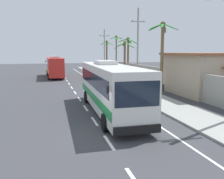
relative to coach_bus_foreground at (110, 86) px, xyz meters
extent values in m
plane|color=#3A3A3F|center=(-1.58, -4.66, -1.97)|extent=(160.00, 160.00, 0.00)
cube|color=#999993|center=(5.22, 5.34, -1.90)|extent=(3.20, 90.00, 0.14)
cube|color=white|center=(-1.58, -5.90, -1.97)|extent=(0.16, 2.00, 0.01)
cube|color=white|center=(-1.58, -2.14, -1.97)|extent=(0.16, 2.00, 0.01)
cube|color=white|center=(-1.58, 1.61, -1.97)|extent=(0.16, 2.00, 0.01)
cube|color=white|center=(-1.58, 5.36, -1.97)|extent=(0.16, 2.00, 0.01)
cube|color=white|center=(-1.58, 9.11, -1.97)|extent=(0.16, 2.00, 0.01)
cube|color=white|center=(-1.58, 12.87, -1.97)|extent=(0.16, 2.00, 0.01)
cube|color=white|center=(-1.58, 16.62, -1.97)|extent=(0.16, 2.00, 0.01)
cube|color=white|center=(-1.58, 20.37, -1.97)|extent=(0.16, 2.00, 0.01)
cube|color=white|center=(-1.58, 24.13, -1.97)|extent=(0.16, 2.00, 0.01)
cube|color=white|center=(-1.58, 27.88, -1.97)|extent=(0.16, 2.00, 0.01)
cube|color=white|center=(-1.58, 31.63, -1.97)|extent=(0.16, 2.00, 0.01)
cube|color=white|center=(-1.58, 35.38, -1.97)|extent=(0.16, 2.00, 0.01)
cube|color=white|center=(-1.58, 39.14, -1.97)|extent=(0.16, 2.00, 0.01)
cube|color=white|center=(-1.58, 42.89, -1.97)|extent=(0.16, 2.00, 0.01)
cube|color=white|center=(2.06, 10.34, -1.97)|extent=(0.14, 70.00, 0.01)
cube|color=#9E998E|center=(9.02, 9.34, -0.70)|extent=(0.24, 60.00, 2.55)
cube|color=silver|center=(0.00, -0.03, -0.02)|extent=(2.85, 12.12, 3.12)
cube|color=#192333|center=(0.00, 0.17, 0.52)|extent=(2.86, 11.15, 1.00)
cube|color=#192333|center=(-0.13, -6.02, 0.45)|extent=(2.37, 0.15, 1.31)
cube|color=#1E843D|center=(0.00, -0.03, -0.72)|extent=(2.88, 11.88, 0.56)
cube|color=black|center=(-0.14, -6.11, -1.38)|extent=(2.53, 0.22, 0.44)
cube|color=#B7B7B7|center=(0.03, 1.48, 1.68)|extent=(1.48, 2.68, 0.28)
cube|color=black|center=(1.34, -5.84, 0.68)|extent=(0.12, 0.08, 0.36)
cube|color=black|center=(-1.60, -5.77, 0.68)|extent=(0.12, 0.08, 0.36)
cylinder|color=black|center=(1.17, -4.28, -1.45)|extent=(0.34, 1.05, 1.04)
cylinder|color=black|center=(-1.36, -4.22, -1.45)|extent=(0.34, 1.05, 1.04)
cylinder|color=black|center=(1.34, 3.56, -1.45)|extent=(0.34, 1.05, 1.04)
cylinder|color=black|center=(-1.18, 3.62, -1.45)|extent=(0.34, 1.05, 1.04)
cube|color=red|center=(-3.20, 25.83, -0.07)|extent=(2.71, 10.99, 3.03)
cube|color=#192333|center=(-3.19, 25.63, 0.46)|extent=(2.71, 10.12, 0.97)
cube|color=#192333|center=(-3.34, 31.25, 0.39)|extent=(2.23, 0.16, 1.27)
cube|color=orange|center=(-3.20, 25.83, -0.75)|extent=(2.74, 10.77, 0.55)
cube|color=black|center=(-3.34, 31.34, -1.38)|extent=(2.38, 0.22, 0.44)
cube|color=#B7B7B7|center=(-3.16, 24.47, 1.59)|extent=(1.40, 2.44, 0.28)
cube|color=black|center=(-4.72, 31.01, 0.62)|extent=(0.12, 0.08, 0.36)
cube|color=black|center=(-1.94, 31.08, 0.62)|extent=(0.12, 0.08, 0.36)
cylinder|color=black|center=(-4.48, 29.62, -1.45)|extent=(0.35, 1.05, 1.04)
cylinder|color=black|center=(-2.11, 29.69, -1.45)|extent=(0.35, 1.05, 1.04)
cylinder|color=black|center=(-4.30, 22.52, -1.45)|extent=(0.35, 1.05, 1.04)
cylinder|color=black|center=(-1.92, 22.58, -1.45)|extent=(0.35, 1.05, 1.04)
cylinder|color=black|center=(2.45, 7.85, -1.67)|extent=(0.13, 0.60, 0.60)
cylinder|color=black|center=(2.38, 9.21, -1.67)|extent=(0.15, 0.61, 0.60)
cube|color=#1947B2|center=(2.42, 8.48, -1.45)|extent=(0.30, 1.11, 0.36)
cube|color=black|center=(2.40, 8.78, -1.25)|extent=(0.27, 0.61, 0.12)
cylinder|color=gray|center=(2.45, 7.97, -1.37)|extent=(0.08, 0.32, 0.67)
cylinder|color=black|center=(2.44, 8.07, -0.93)|extent=(0.56, 0.07, 0.04)
sphere|color=#EAEACC|center=(2.45, 7.95, -1.07)|extent=(0.14, 0.14, 0.14)
cylinder|color=#2D7A47|center=(2.40, 8.73, -0.93)|extent=(0.32, 0.32, 0.65)
sphere|color=white|center=(2.40, 8.73, -0.47)|extent=(0.26, 0.26, 0.26)
cylinder|color=black|center=(5.77, 15.53, -1.45)|extent=(0.28, 0.28, 0.77)
cylinder|color=red|center=(5.77, 15.53, -0.77)|extent=(0.36, 0.36, 0.61)
sphere|color=#9E704C|center=(5.77, 15.53, -0.36)|extent=(0.22, 0.22, 0.22)
cylinder|color=#9E9E99|center=(7.26, 12.99, 3.07)|extent=(0.24, 0.24, 10.08)
cube|color=#9E9E99|center=(7.26, 12.99, 6.38)|extent=(1.97, 0.12, 0.12)
cylinder|color=#4C4742|center=(6.47, 12.99, 6.50)|extent=(0.08, 0.08, 0.16)
cylinder|color=#4C4742|center=(8.05, 12.99, 6.50)|extent=(0.08, 0.08, 0.16)
cylinder|color=#9E9E99|center=(6.93, 30.63, 2.47)|extent=(0.24, 0.24, 8.88)
cube|color=#9E9E99|center=(6.93, 30.63, 5.63)|extent=(2.10, 0.12, 0.12)
cylinder|color=#4C4742|center=(6.09, 30.63, 5.75)|extent=(0.08, 0.08, 0.16)
cylinder|color=#4C4742|center=(7.77, 30.63, 5.75)|extent=(0.08, 0.08, 0.16)
cylinder|color=brown|center=(9.23, 22.56, 1.33)|extent=(0.36, 0.36, 6.60)
ellipsoid|color=#28702D|center=(10.07, 22.45, 4.24)|extent=(1.79, 0.58, 1.07)
ellipsoid|color=#28702D|center=(9.74, 23.30, 4.34)|extent=(1.34, 1.73, 0.89)
ellipsoid|color=#28702D|center=(8.95, 23.39, 4.29)|extent=(0.92, 1.82, 0.99)
ellipsoid|color=#28702D|center=(8.46, 23.10, 4.45)|extent=(1.77, 1.39, 0.68)
ellipsoid|color=#28702D|center=(8.55, 22.06, 4.22)|extent=(1.61, 1.32, 1.11)
ellipsoid|color=#28702D|center=(9.17, 21.65, 4.39)|extent=(0.47, 1.90, 0.79)
ellipsoid|color=#28702D|center=(9.79, 21.89, 4.29)|extent=(1.42, 1.62, 0.99)
sphere|color=brown|center=(9.23, 22.56, 4.68)|extent=(0.56, 0.56, 0.56)
cylinder|color=brown|center=(8.06, 33.27, 1.28)|extent=(0.35, 0.35, 6.52)
ellipsoid|color=#3D893D|center=(8.84, 33.14, 4.24)|extent=(1.68, 0.63, 0.91)
ellipsoid|color=#3D893D|center=(8.35, 34.08, 4.42)|extent=(0.93, 1.77, 0.57)
ellipsoid|color=#3D893D|center=(7.47, 33.84, 4.29)|extent=(1.46, 1.43, 0.81)
ellipsoid|color=#3D893D|center=(7.42, 32.76, 4.30)|extent=(1.55, 1.34, 0.80)
ellipsoid|color=#3D893D|center=(8.26, 32.53, 4.20)|extent=(0.77, 1.65, 0.99)
sphere|color=brown|center=(8.06, 33.27, 4.59)|extent=(0.56, 0.56, 0.56)
cylinder|color=brown|center=(7.56, 6.54, 1.69)|extent=(0.35, 0.35, 7.32)
ellipsoid|color=#28702D|center=(8.43, 6.41, 5.11)|extent=(1.85, 0.62, 0.78)
ellipsoid|color=#28702D|center=(8.05, 7.22, 5.02)|extent=(1.31, 1.62, 0.97)
ellipsoid|color=#28702D|center=(7.02, 7.24, 5.10)|extent=(1.38, 1.65, 0.80)
ellipsoid|color=#28702D|center=(6.68, 6.41, 5.12)|extent=(1.85, 0.62, 0.78)
ellipsoid|color=#28702D|center=(7.06, 5.80, 5.14)|extent=(1.31, 1.72, 0.73)
ellipsoid|color=#28702D|center=(7.93, 5.75, 5.09)|extent=(1.10, 1.78, 0.83)
sphere|color=brown|center=(7.56, 6.54, 5.40)|extent=(0.56, 0.56, 0.56)
cylinder|color=brown|center=(9.00, 29.14, 1.68)|extent=(0.26, 0.26, 7.31)
ellipsoid|color=#337F33|center=(9.69, 29.22, 5.24)|extent=(1.46, 0.53, 0.50)
ellipsoid|color=#337F33|center=(9.27, 29.76, 5.18)|extent=(0.87, 1.43, 0.61)
ellipsoid|color=#337F33|center=(8.56, 29.67, 5.24)|extent=(1.19, 1.33, 0.50)
ellipsoid|color=#337F33|center=(8.33, 29.18, 5.16)|extent=(1.41, 0.45, 0.65)
ellipsoid|color=#337F33|center=(8.78, 28.56, 5.06)|extent=(0.81, 1.35, 0.84)
ellipsoid|color=#337F33|center=(9.27, 28.51, 5.20)|extent=(0.88, 1.44, 0.58)
sphere|color=brown|center=(9.00, 29.14, 5.38)|extent=(0.56, 0.56, 0.56)
cylinder|color=brown|center=(7.65, 19.65, 0.94)|extent=(0.35, 0.35, 5.82)
ellipsoid|color=#3D893D|center=(8.55, 19.67, 3.47)|extent=(1.86, 0.39, 1.07)
ellipsoid|color=#3D893D|center=(7.79, 20.63, 3.69)|extent=(0.64, 2.03, 0.64)
ellipsoid|color=#3D893D|center=(6.85, 20.02, 3.44)|extent=(1.81, 1.10, 1.11)
ellipsoid|color=#3D893D|center=(6.87, 19.06, 3.69)|extent=(1.82, 1.49, 0.62)
ellipsoid|color=#3D893D|center=(7.98, 18.74, 3.61)|extent=(1.00, 1.97, 0.79)
sphere|color=brown|center=(7.65, 19.65, 3.90)|extent=(0.56, 0.56, 0.56)
camera|label=1|loc=(-4.39, -16.82, 2.55)|focal=37.87mm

